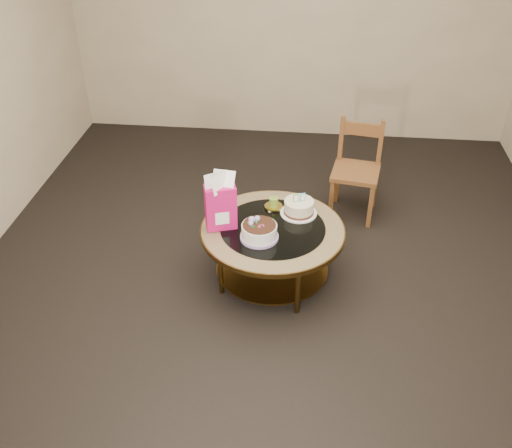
# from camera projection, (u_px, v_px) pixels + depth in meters

# --- Properties ---
(ground) EXTENTS (5.00, 5.00, 0.00)m
(ground) POSITION_uv_depth(u_px,v_px,m) (272.00, 277.00, 4.25)
(ground) COLOR black
(ground) RESTS_ON ground
(room_walls) EXTENTS (4.52, 5.02, 2.61)m
(room_walls) POSITION_uv_depth(u_px,v_px,m) (276.00, 77.00, 3.37)
(room_walls) COLOR #BCAC8E
(room_walls) RESTS_ON ground
(coffee_table) EXTENTS (1.02, 1.02, 0.46)m
(coffee_table) POSITION_uv_depth(u_px,v_px,m) (273.00, 237.00, 4.03)
(coffee_table) COLOR brown
(coffee_table) RESTS_ON ground
(decorated_cake) EXTENTS (0.26, 0.26, 0.15)m
(decorated_cake) POSITION_uv_depth(u_px,v_px,m) (259.00, 232.00, 3.85)
(decorated_cake) COLOR #A085BD
(decorated_cake) RESTS_ON coffee_table
(cream_cake) EXTENTS (0.27, 0.27, 0.17)m
(cream_cake) POSITION_uv_depth(u_px,v_px,m) (299.00, 208.00, 4.10)
(cream_cake) COLOR white
(cream_cake) RESTS_ON coffee_table
(gift_bag) EXTENTS (0.24, 0.20, 0.42)m
(gift_bag) POSITION_uv_depth(u_px,v_px,m) (220.00, 201.00, 3.88)
(gift_bag) COLOR #D41465
(gift_bag) RESTS_ON coffee_table
(pillar_candle) EXTENTS (0.14, 0.14, 0.10)m
(pillar_candle) POSITION_uv_depth(u_px,v_px,m) (274.00, 204.00, 4.17)
(pillar_candle) COLOR tan
(pillar_candle) RESTS_ON coffee_table
(dining_chair) EXTENTS (0.44, 0.44, 0.82)m
(dining_chair) POSITION_uv_depth(u_px,v_px,m) (356.00, 169.00, 4.75)
(dining_chair) COLOR brown
(dining_chair) RESTS_ON ground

